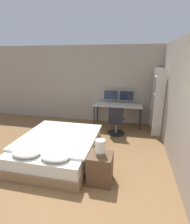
% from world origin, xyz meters
% --- Properties ---
extents(ground_plane, '(20.00, 20.00, 0.00)m').
position_xyz_m(ground_plane, '(0.00, 0.00, 0.00)').
color(ground_plane, brown).
extents(wall_back, '(12.00, 0.06, 2.70)m').
position_xyz_m(wall_back, '(0.00, 4.12, 1.35)').
color(wall_back, '#9E9384').
rests_on(wall_back, ground_plane).
extents(wall_side_right, '(0.06, 12.00, 2.70)m').
position_xyz_m(wall_side_right, '(1.98, 1.50, 1.35)').
color(wall_side_right, '#9E9384').
rests_on(wall_side_right, ground_plane).
extents(bed, '(1.71, 2.07, 0.60)m').
position_xyz_m(bed, '(-0.60, 1.35, 0.26)').
color(bed, '#846647').
rests_on(bed, ground_plane).
extents(nightstand, '(0.45, 0.43, 0.57)m').
position_xyz_m(nightstand, '(0.52, 0.74, 0.29)').
color(nightstand, brown).
rests_on(nightstand, ground_plane).
extents(bedside_lamp, '(0.18, 0.18, 0.30)m').
position_xyz_m(bedside_lamp, '(0.52, 0.74, 0.75)').
color(bedside_lamp, gray).
rests_on(bedside_lamp, nightstand).
extents(desk, '(1.63, 0.60, 0.76)m').
position_xyz_m(desk, '(0.55, 3.75, 0.67)').
color(desk, beige).
rests_on(desk, ground_plane).
extents(monitor_left, '(0.51, 0.16, 0.46)m').
position_xyz_m(monitor_left, '(0.28, 3.95, 1.02)').
color(monitor_left, '#B7B7BC').
rests_on(monitor_left, desk).
extents(monitor_right, '(0.51, 0.16, 0.46)m').
position_xyz_m(monitor_right, '(0.83, 3.95, 1.02)').
color(monitor_right, '#B7B7BC').
rests_on(monitor_right, desk).
extents(keyboard, '(0.39, 0.13, 0.02)m').
position_xyz_m(keyboard, '(0.55, 3.55, 0.77)').
color(keyboard, '#B7B7BC').
rests_on(keyboard, desk).
extents(computer_mouse, '(0.07, 0.05, 0.04)m').
position_xyz_m(computer_mouse, '(0.84, 3.55, 0.77)').
color(computer_mouse, '#B7B7BC').
rests_on(computer_mouse, desk).
extents(office_chair, '(0.52, 0.52, 0.91)m').
position_xyz_m(office_chair, '(0.59, 2.97, 0.36)').
color(office_chair, black).
rests_on(office_chair, ground_plane).
extents(bookshelf, '(0.27, 0.86, 1.99)m').
position_xyz_m(bookshelf, '(1.79, 3.44, 1.09)').
color(bookshelf, beige).
rests_on(bookshelf, ground_plane).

